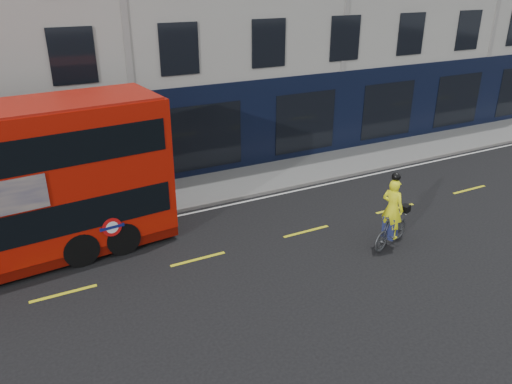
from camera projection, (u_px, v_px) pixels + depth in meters
ground at (217, 283)px, 14.35m from camera, size 120.00×120.00×0.00m
pavement at (152, 199)px, 19.62m from camera, size 60.00×3.00×0.12m
kerb at (163, 214)px, 18.39m from camera, size 60.00×0.12×0.13m
road_edge_line at (166, 218)px, 18.17m from camera, size 58.00×0.10×0.01m
lane_dashes at (198, 259)px, 15.57m from camera, size 58.00×0.12×0.01m
cyclist at (392, 222)px, 16.01m from camera, size 1.98×1.12×2.59m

